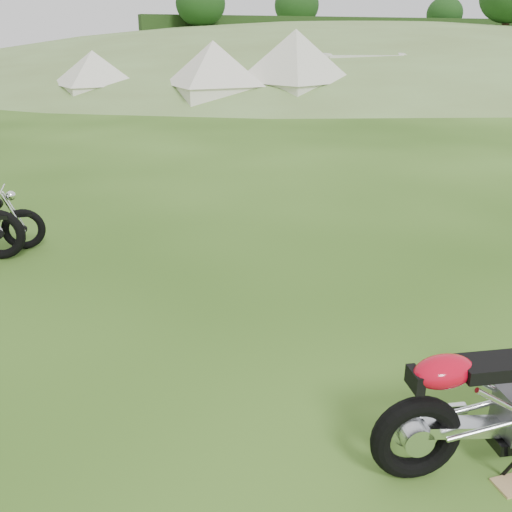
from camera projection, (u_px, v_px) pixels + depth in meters
name	position (u px, v px, depth m)	size (l,w,h in m)	color
ground	(285.00, 350.00, 5.35)	(120.00, 120.00, 0.00)	#22410E
hillside	(356.00, 72.00, 48.21)	(80.00, 64.00, 8.00)	olive
hedgerow	(356.00, 72.00, 48.21)	(36.00, 1.20, 8.60)	black
tent_left	(94.00, 76.00, 24.52)	(2.75, 2.75, 2.38)	silver
tent_mid	(214.00, 75.00, 23.12)	(3.04, 3.04, 2.63)	silver
tent_right	(295.00, 71.00, 23.64)	(3.33, 3.33, 2.89)	beige
caravan	(359.00, 77.00, 26.91)	(4.34, 1.94, 2.03)	silver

